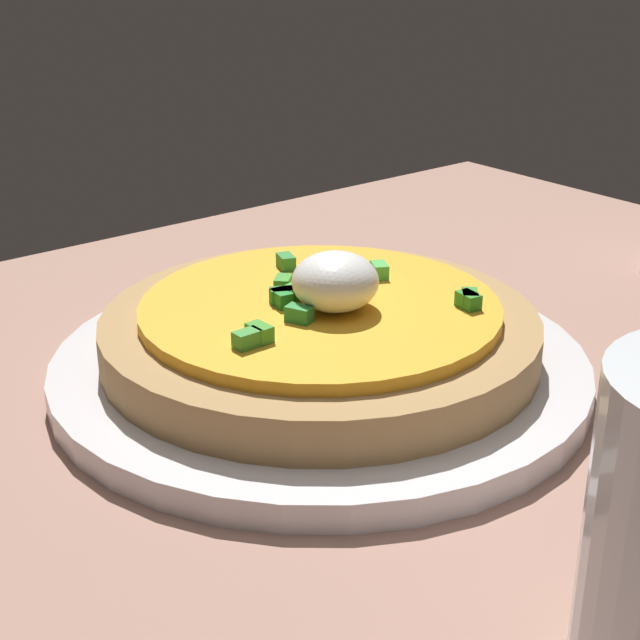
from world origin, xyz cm
name	(u,v)px	position (x,y,z in cm)	size (l,w,h in cm)	color
dining_table	(258,482)	(0.00, 0.00, 1.73)	(98.10, 65.80, 3.46)	#9D7363
plate	(320,367)	(-6.89, -3.96, 4.17)	(28.24, 28.24, 1.42)	silver
pizza	(321,329)	(-6.90, -3.92, 6.40)	(22.85, 22.85, 5.92)	#AB8451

